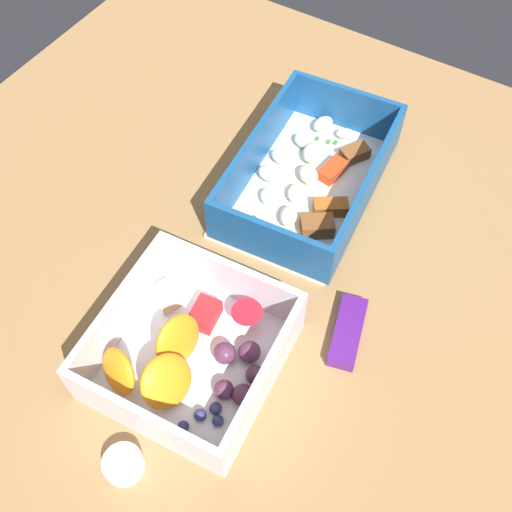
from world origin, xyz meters
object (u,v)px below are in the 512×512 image
Objects in this scene: fruit_bowl at (191,352)px; paper_cup_liner at (123,464)px; pasta_container at (309,179)px; candy_bar at (348,332)px.

paper_cup_liner is (10.29, 0.53, -1.35)cm from fruit_bowl.
fruit_bowl is at bearing -3.62° from pasta_container.
paper_cup_liner is at bearing 2.93° from fruit_bowl.
pasta_container is at bearing -139.61° from candy_bar.
paper_cup_liner is at bearing -3.29° from pasta_container.
pasta_container is 33.06cm from paper_cup_liner.
candy_bar is at bearing 153.33° from paper_cup_liner.
paper_cup_liner is at bearing -26.67° from candy_bar.
candy_bar is 2.16× the size of paper_cup_liner.
candy_bar is 22.18cm from paper_cup_liner.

